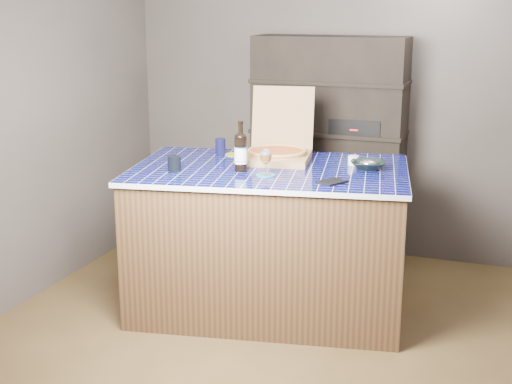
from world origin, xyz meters
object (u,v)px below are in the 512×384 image
at_px(dvd_case, 332,182).
at_px(mead_bottle, 241,152).
at_px(kitchen_island, 269,238).
at_px(bowl, 368,165).
at_px(pizza_box, 278,151).
at_px(wine_glass, 266,157).

bearing_deg(dvd_case, mead_bottle, -159.83).
bearing_deg(dvd_case, kitchen_island, -178.45).
distance_m(kitchen_island, bowl, 0.83).
xyz_separation_m(kitchen_island, mead_bottle, (-0.14, -0.16, 0.62)).
bearing_deg(pizza_box, bowl, -14.24).
distance_m(kitchen_island, dvd_case, 0.75).
height_order(mead_bottle, wine_glass, mead_bottle).
distance_m(mead_bottle, dvd_case, 0.66).
distance_m(kitchen_island, pizza_box, 0.61).
bearing_deg(bowl, kitchen_island, -163.73).
xyz_separation_m(kitchen_island, pizza_box, (-0.02, 0.23, 0.56)).
relative_size(kitchen_island, mead_bottle, 6.08).
bearing_deg(bowl, mead_bottle, -156.09).
xyz_separation_m(pizza_box, dvd_case, (0.52, -0.49, -0.06)).
height_order(dvd_case, bowl, bowl).
height_order(wine_glass, dvd_case, wine_glass).
bearing_deg(pizza_box, mead_bottle, -117.06).
relative_size(mead_bottle, dvd_case, 1.95).
bearing_deg(wine_glass, kitchen_island, 102.87).
xyz_separation_m(kitchen_island, dvd_case, (0.49, -0.26, 0.50)).
bearing_deg(wine_glass, dvd_case, -5.49).
distance_m(kitchen_island, wine_glass, 0.65).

